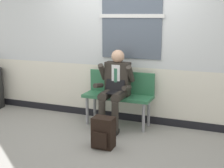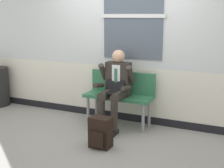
# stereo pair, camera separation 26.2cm
# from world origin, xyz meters

# --- Properties ---
(ground_plane) EXTENTS (18.00, 18.00, 0.00)m
(ground_plane) POSITION_xyz_m (0.00, 0.00, 0.00)
(ground_plane) COLOR gray
(station_wall) EXTENTS (6.92, 0.17, 2.98)m
(station_wall) POSITION_xyz_m (0.00, 0.57, 1.48)
(station_wall) COLOR silver
(station_wall) RESTS_ON ground
(bench_with_person) EXTENTS (1.15, 0.42, 0.89)m
(bench_with_person) POSITION_xyz_m (0.04, 0.28, 0.55)
(bench_with_person) COLOR #2D6B47
(bench_with_person) RESTS_ON ground
(person_seated) EXTENTS (0.57, 0.70, 1.27)m
(person_seated) POSITION_xyz_m (0.04, 0.09, 0.69)
(person_seated) COLOR #2D2823
(person_seated) RESTS_ON ground
(backpack) EXTENTS (0.30, 0.24, 0.44)m
(backpack) POSITION_xyz_m (0.18, -0.71, 0.21)
(backpack) COLOR black
(backpack) RESTS_ON ground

